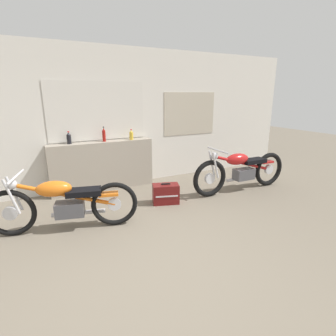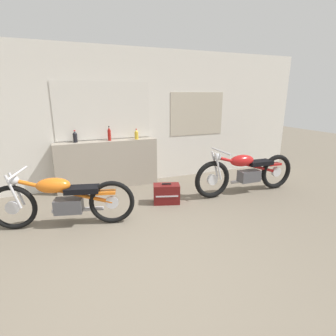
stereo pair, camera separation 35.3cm
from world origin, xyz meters
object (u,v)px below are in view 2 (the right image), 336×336
Objects in this scene: hard_case_darkred at (167,194)px; bottle_left_center at (109,134)px; bottle_leftmost at (75,137)px; bottle_center at (136,135)px; motorcycle_orange at (63,199)px; motorcycle_red at (246,172)px.

bottle_left_center is at bearing 121.22° from hard_case_darkred.
bottle_leftmost is at bearing 176.43° from bottle_left_center.
motorcycle_orange is at bearing -136.96° from bottle_center.
bottle_left_center reaches higher than hard_case_darkred.
hard_case_darkred is (-1.63, 0.11, -0.26)m from motorcycle_red.
motorcycle_red is at bearing 1.98° from motorcycle_orange.
motorcycle_orange is 0.92× the size of motorcycle_red.
motorcycle_red reaches higher than hard_case_darkred.
bottle_center is at bearing -4.17° from bottle_leftmost.
hard_case_darkred is (0.20, -1.18, -0.91)m from bottle_center.
bottle_leftmost reaches higher than hard_case_darkred.
bottle_left_center is 0.55m from bottle_center.
bottle_left_center is 0.13× the size of motorcycle_red.
hard_case_darkred is at bearing -42.32° from bottle_leftmost.
hard_case_darkred is at bearing -80.54° from bottle_center.
bottle_leftmost is 0.81× the size of bottle_left_center.
motorcycle_orange is (-0.96, -1.45, -0.69)m from bottle_left_center.
motorcycle_red is (3.02, -1.38, -0.66)m from bottle_leftmost.
bottle_left_center reaches higher than bottle_leftmost.
motorcycle_orange is 3.92× the size of hard_case_darkred.
bottle_left_center reaches higher than bottle_center.
motorcycle_orange is at bearing -123.38° from bottle_left_center.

